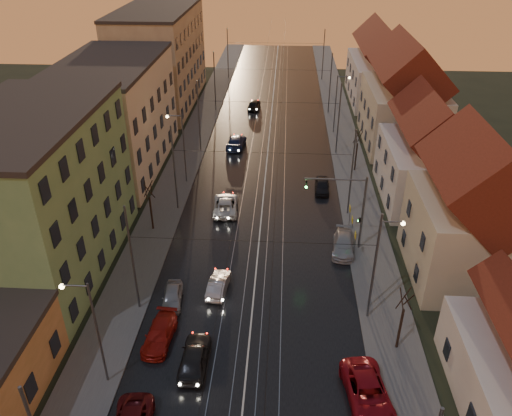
% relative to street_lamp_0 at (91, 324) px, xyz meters
% --- Properties ---
extents(ground, '(160.00, 160.00, 0.00)m').
position_rel_street_lamp_0_xyz_m(ground, '(9.10, -2.00, -4.89)').
color(ground, black).
rests_on(ground, ground).
extents(road, '(16.00, 120.00, 0.04)m').
position_rel_street_lamp_0_xyz_m(road, '(9.10, 38.00, -4.87)').
color(road, black).
rests_on(road, ground).
extents(sidewalk_left, '(4.00, 120.00, 0.15)m').
position_rel_street_lamp_0_xyz_m(sidewalk_left, '(-0.90, 38.00, -4.81)').
color(sidewalk_left, '#4C4C4C').
rests_on(sidewalk_left, ground).
extents(sidewalk_right, '(4.00, 120.00, 0.15)m').
position_rel_street_lamp_0_xyz_m(sidewalk_right, '(19.10, 38.00, -4.81)').
color(sidewalk_right, '#4C4C4C').
rests_on(sidewalk_right, ground).
extents(tram_rail_0, '(0.06, 120.00, 0.03)m').
position_rel_street_lamp_0_xyz_m(tram_rail_0, '(6.90, 38.00, -4.83)').
color(tram_rail_0, gray).
rests_on(tram_rail_0, road).
extents(tram_rail_1, '(0.06, 120.00, 0.03)m').
position_rel_street_lamp_0_xyz_m(tram_rail_1, '(8.33, 38.00, -4.83)').
color(tram_rail_1, gray).
rests_on(tram_rail_1, road).
extents(tram_rail_2, '(0.06, 120.00, 0.03)m').
position_rel_street_lamp_0_xyz_m(tram_rail_2, '(9.87, 38.00, -4.83)').
color(tram_rail_2, gray).
rests_on(tram_rail_2, road).
extents(tram_rail_3, '(0.06, 120.00, 0.03)m').
position_rel_street_lamp_0_xyz_m(tram_rail_3, '(11.30, 38.00, -4.83)').
color(tram_rail_3, gray).
rests_on(tram_rail_3, road).
extents(apartment_left_1, '(10.00, 18.00, 13.00)m').
position_rel_street_lamp_0_xyz_m(apartment_left_1, '(-8.40, 12.00, 1.61)').
color(apartment_left_1, '#5F8F5B').
rests_on(apartment_left_1, ground).
extents(apartment_left_2, '(10.00, 20.00, 12.00)m').
position_rel_street_lamp_0_xyz_m(apartment_left_2, '(-8.40, 32.00, 1.11)').
color(apartment_left_2, beige).
rests_on(apartment_left_2, ground).
extents(apartment_left_3, '(10.00, 24.00, 14.00)m').
position_rel_street_lamp_0_xyz_m(apartment_left_3, '(-8.40, 56.00, 2.11)').
color(apartment_left_3, '#988062').
rests_on(apartment_left_3, ground).
extents(house_right_1, '(8.67, 10.20, 10.80)m').
position_rel_street_lamp_0_xyz_m(house_right_1, '(26.10, 13.00, 0.56)').
color(house_right_1, beige).
rests_on(house_right_1, ground).
extents(house_right_2, '(9.18, 12.24, 9.20)m').
position_rel_street_lamp_0_xyz_m(house_right_2, '(26.10, 26.00, -0.24)').
color(house_right_2, silver).
rests_on(house_right_2, ground).
extents(house_right_3, '(9.18, 14.28, 11.50)m').
position_rel_street_lamp_0_xyz_m(house_right_3, '(26.10, 41.00, 0.92)').
color(house_right_3, beige).
rests_on(house_right_3, ground).
extents(house_right_4, '(9.18, 16.32, 10.00)m').
position_rel_street_lamp_0_xyz_m(house_right_4, '(26.10, 59.00, 0.16)').
color(house_right_4, silver).
rests_on(house_right_4, ground).
extents(catenary_pole_l_1, '(0.16, 0.16, 9.00)m').
position_rel_street_lamp_0_xyz_m(catenary_pole_l_1, '(0.50, 7.00, -0.39)').
color(catenary_pole_l_1, '#595B60').
rests_on(catenary_pole_l_1, ground).
extents(catenary_pole_r_1, '(0.16, 0.16, 9.00)m').
position_rel_street_lamp_0_xyz_m(catenary_pole_r_1, '(17.70, 7.00, -0.39)').
color(catenary_pole_r_1, '#595B60').
rests_on(catenary_pole_r_1, ground).
extents(catenary_pole_l_2, '(0.16, 0.16, 9.00)m').
position_rel_street_lamp_0_xyz_m(catenary_pole_l_2, '(0.50, 22.00, -0.39)').
color(catenary_pole_l_2, '#595B60').
rests_on(catenary_pole_l_2, ground).
extents(catenary_pole_r_2, '(0.16, 0.16, 9.00)m').
position_rel_street_lamp_0_xyz_m(catenary_pole_r_2, '(17.70, 22.00, -0.39)').
color(catenary_pole_r_2, '#595B60').
rests_on(catenary_pole_r_2, ground).
extents(catenary_pole_l_3, '(0.16, 0.16, 9.00)m').
position_rel_street_lamp_0_xyz_m(catenary_pole_l_3, '(0.50, 37.00, -0.39)').
color(catenary_pole_l_3, '#595B60').
rests_on(catenary_pole_l_3, ground).
extents(catenary_pole_r_3, '(0.16, 0.16, 9.00)m').
position_rel_street_lamp_0_xyz_m(catenary_pole_r_3, '(17.70, 37.00, -0.39)').
color(catenary_pole_r_3, '#595B60').
rests_on(catenary_pole_r_3, ground).
extents(catenary_pole_l_4, '(0.16, 0.16, 9.00)m').
position_rel_street_lamp_0_xyz_m(catenary_pole_l_4, '(0.50, 52.00, -0.39)').
color(catenary_pole_l_4, '#595B60').
rests_on(catenary_pole_l_4, ground).
extents(catenary_pole_r_4, '(0.16, 0.16, 9.00)m').
position_rel_street_lamp_0_xyz_m(catenary_pole_r_4, '(17.70, 52.00, -0.39)').
color(catenary_pole_r_4, '#595B60').
rests_on(catenary_pole_r_4, ground).
extents(catenary_pole_l_5, '(0.16, 0.16, 9.00)m').
position_rel_street_lamp_0_xyz_m(catenary_pole_l_5, '(0.50, 70.00, -0.39)').
color(catenary_pole_l_5, '#595B60').
rests_on(catenary_pole_l_5, ground).
extents(catenary_pole_r_5, '(0.16, 0.16, 9.00)m').
position_rel_street_lamp_0_xyz_m(catenary_pole_r_5, '(17.70, 70.00, -0.39)').
color(catenary_pole_r_5, '#595B60').
rests_on(catenary_pole_r_5, ground).
extents(street_lamp_0, '(1.75, 0.32, 8.00)m').
position_rel_street_lamp_0_xyz_m(street_lamp_0, '(0.00, 0.00, 0.00)').
color(street_lamp_0, '#595B60').
rests_on(street_lamp_0, ground).
extents(street_lamp_1, '(1.75, 0.32, 8.00)m').
position_rel_street_lamp_0_xyz_m(street_lamp_1, '(18.21, 8.00, 0.00)').
color(street_lamp_1, '#595B60').
rests_on(street_lamp_1, ground).
extents(street_lamp_2, '(1.75, 0.32, 8.00)m').
position_rel_street_lamp_0_xyz_m(street_lamp_2, '(0.00, 28.00, 0.00)').
color(street_lamp_2, '#595B60').
rests_on(street_lamp_2, ground).
extents(street_lamp_3, '(1.75, 0.32, 8.00)m').
position_rel_street_lamp_0_xyz_m(street_lamp_3, '(18.21, 44.00, 0.00)').
color(street_lamp_3, '#595B60').
rests_on(street_lamp_3, ground).
extents(traffic_light_mast, '(5.30, 0.32, 7.20)m').
position_rel_street_lamp_0_xyz_m(traffic_light_mast, '(17.10, 16.00, -0.29)').
color(traffic_light_mast, '#595B60').
rests_on(traffic_light_mast, ground).
extents(bare_tree_0, '(1.09, 1.09, 5.11)m').
position_rel_street_lamp_0_xyz_m(bare_tree_0, '(-1.09, 18.00, -2.40)').
color(bare_tree_0, black).
rests_on(bare_tree_0, ground).
extents(bare_tree_1, '(1.09, 1.09, 5.11)m').
position_rel_street_lamp_0_xyz_m(bare_tree_1, '(19.31, 4.00, -2.40)').
color(bare_tree_1, black).
rests_on(bare_tree_1, ground).
extents(bare_tree_2, '(1.09, 1.09, 5.11)m').
position_rel_street_lamp_0_xyz_m(bare_tree_2, '(19.51, 32.00, -2.40)').
color(bare_tree_2, black).
rests_on(bare_tree_2, ground).
extents(driving_car_0, '(1.83, 4.52, 1.54)m').
position_rel_street_lamp_0_xyz_m(driving_car_0, '(5.66, 1.68, -4.12)').
color(driving_car_0, black).
rests_on(driving_car_0, ground).
extents(driving_car_1, '(1.68, 3.98, 1.28)m').
position_rel_street_lamp_0_xyz_m(driving_car_1, '(6.28, 9.39, -4.25)').
color(driving_car_1, '#A5A4A9').
rests_on(driving_car_1, ground).
extents(driving_car_2, '(2.75, 5.32, 1.43)m').
position_rel_street_lamp_0_xyz_m(driving_car_2, '(5.42, 21.94, -4.17)').
color(driving_car_2, '#BBBBBB').
rests_on(driving_car_2, ground).
extents(driving_car_3, '(2.48, 5.32, 1.50)m').
position_rel_street_lamp_0_xyz_m(driving_car_3, '(4.94, 38.15, -4.13)').
color(driving_car_3, '#172247').
rests_on(driving_car_3, ground).
extents(driving_car_4, '(2.00, 4.42, 1.47)m').
position_rel_street_lamp_0_xyz_m(driving_car_4, '(6.31, 53.27, -4.15)').
color(driving_car_4, black).
rests_on(driving_car_4, ground).
extents(parked_left_2, '(2.04, 4.46, 1.27)m').
position_rel_street_lamp_0_xyz_m(parked_left_2, '(2.85, 3.71, -4.25)').
color(parked_left_2, '#9B160F').
rests_on(parked_left_2, ground).
extents(parked_left_3, '(1.80, 3.73, 1.23)m').
position_rel_street_lamp_0_xyz_m(parked_left_3, '(2.90, 7.79, -4.27)').
color(parked_left_3, '#999A9E').
rests_on(parked_left_3, ground).
extents(parked_right_0, '(3.22, 5.70, 1.50)m').
position_rel_street_lamp_0_xyz_m(parked_right_0, '(16.67, -0.54, -4.13)').
color(parked_right_0, maroon).
rests_on(parked_right_0, ground).
extents(parked_right_1, '(2.42, 4.80, 1.34)m').
position_rel_street_lamp_0_xyz_m(parked_right_1, '(16.69, 15.59, -4.22)').
color(parked_right_1, '#A7A7AD').
rests_on(parked_right_1, ground).
extents(parked_right_2, '(1.69, 3.91, 1.31)m').
position_rel_street_lamp_0_xyz_m(parked_right_2, '(15.39, 26.77, -4.23)').
color(parked_right_2, black).
rests_on(parked_right_2, ground).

